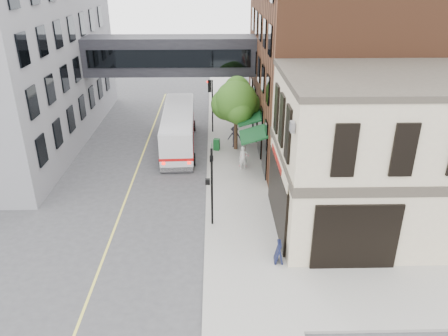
{
  "coord_description": "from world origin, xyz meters",
  "views": [
    {
      "loc": [
        0.59,
        -18.75,
        13.09
      ],
      "look_at": [
        1.07,
        2.89,
        3.13
      ],
      "focal_mm": 35.0,
      "sensor_mm": 36.0,
      "label": 1
    }
  ],
  "objects_px": {
    "bus": "(179,127)",
    "newspaper_box": "(217,144)",
    "pedestrian_c": "(235,137)",
    "pedestrian_b": "(244,157)",
    "pedestrian_a": "(243,158)",
    "sandwich_board": "(279,252)"
  },
  "relations": [
    {
      "from": "bus",
      "to": "sandwich_board",
      "type": "distance_m",
      "value": 16.7
    },
    {
      "from": "pedestrian_a",
      "to": "sandwich_board",
      "type": "xyz_separation_m",
      "value": [
        1.04,
        -10.74,
        -0.29
      ]
    },
    {
      "from": "pedestrian_a",
      "to": "newspaper_box",
      "type": "bearing_deg",
      "value": 111.41
    },
    {
      "from": "newspaper_box",
      "to": "sandwich_board",
      "type": "xyz_separation_m",
      "value": [
        2.89,
        -14.3,
        0.09
      ]
    },
    {
      "from": "pedestrian_c",
      "to": "sandwich_board",
      "type": "relative_size",
      "value": 1.58
    },
    {
      "from": "newspaper_box",
      "to": "sandwich_board",
      "type": "relative_size",
      "value": 0.83
    },
    {
      "from": "pedestrian_a",
      "to": "pedestrian_b",
      "type": "bearing_deg",
      "value": 71.9
    },
    {
      "from": "pedestrian_c",
      "to": "newspaper_box",
      "type": "bearing_deg",
      "value": -141.48
    },
    {
      "from": "bus",
      "to": "pedestrian_c",
      "type": "bearing_deg",
      "value": -9.14
    },
    {
      "from": "pedestrian_a",
      "to": "pedestrian_c",
      "type": "relative_size",
      "value": 0.98
    },
    {
      "from": "bus",
      "to": "newspaper_box",
      "type": "xyz_separation_m",
      "value": [
        3.01,
        -1.3,
        -1.01
      ]
    },
    {
      "from": "bus",
      "to": "pedestrian_b",
      "type": "relative_size",
      "value": 7.1
    },
    {
      "from": "bus",
      "to": "newspaper_box",
      "type": "height_order",
      "value": "bus"
    },
    {
      "from": "bus",
      "to": "newspaper_box",
      "type": "bearing_deg",
      "value": -23.34
    },
    {
      "from": "sandwich_board",
      "to": "pedestrian_a",
      "type": "bearing_deg",
      "value": 99.1
    },
    {
      "from": "pedestrian_c",
      "to": "newspaper_box",
      "type": "xyz_separation_m",
      "value": [
        -1.42,
        -0.59,
        -0.4
      ]
    },
    {
      "from": "bus",
      "to": "pedestrian_c",
      "type": "distance_m",
      "value": 4.52
    },
    {
      "from": "bus",
      "to": "pedestrian_b",
      "type": "height_order",
      "value": "bus"
    },
    {
      "from": "bus",
      "to": "pedestrian_c",
      "type": "height_order",
      "value": "bus"
    },
    {
      "from": "bus",
      "to": "pedestrian_a",
      "type": "height_order",
      "value": "bus"
    },
    {
      "from": "pedestrian_a",
      "to": "sandwich_board",
      "type": "relative_size",
      "value": 1.54
    },
    {
      "from": "bus",
      "to": "pedestrian_b",
      "type": "xyz_separation_m",
      "value": [
        4.93,
        -4.47,
        -0.7
      ]
    }
  ]
}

